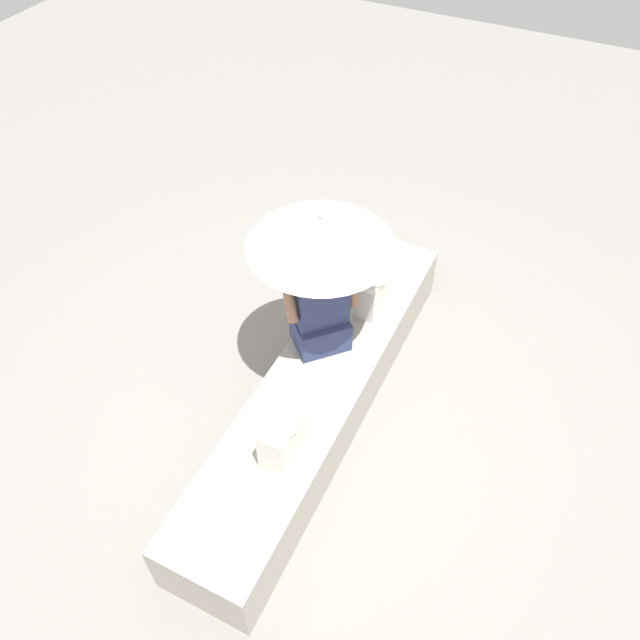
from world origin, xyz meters
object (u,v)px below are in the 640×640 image
object	(u,v)px
parasol	(321,232)
tote_bag_canvas	(282,439)
person_seated	(320,300)
handbag_black	(371,292)
shoulder_bag_spare	(374,261)

from	to	relation	value
parasol	tote_bag_canvas	world-z (taller)	parasol
person_seated	parasol	bearing A→B (deg)	23.91
handbag_black	parasol	bearing A→B (deg)	154.01
handbag_black	tote_bag_canvas	world-z (taller)	tote_bag_canvas
person_seated	parasol	world-z (taller)	parasol
handbag_black	shoulder_bag_spare	world-z (taller)	handbag_black
parasol	tote_bag_canvas	bearing A→B (deg)	-167.34
tote_bag_canvas	shoulder_bag_spare	distance (m)	1.63
tote_bag_canvas	shoulder_bag_spare	world-z (taller)	tote_bag_canvas
person_seated	tote_bag_canvas	size ratio (longest dim) A/B	2.95
tote_bag_canvas	shoulder_bag_spare	bearing A→B (deg)	4.24
handbag_black	tote_bag_canvas	xyz separation A→B (m)	(-1.30, -0.01, 0.01)
shoulder_bag_spare	handbag_black	bearing A→B (deg)	-161.69
handbag_black	tote_bag_canvas	bearing A→B (deg)	-179.35
person_seated	handbag_black	xyz separation A→B (m)	(0.45, -0.16, -0.25)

